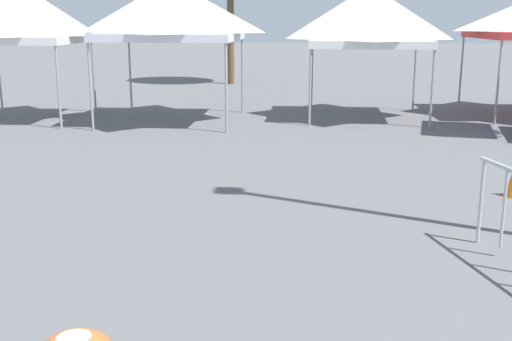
{
  "coord_description": "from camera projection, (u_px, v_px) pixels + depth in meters",
  "views": [
    {
      "loc": [
        0.07,
        -0.61,
        2.69
      ],
      "look_at": [
        -0.29,
        5.03,
        1.3
      ],
      "focal_mm": 43.7,
      "sensor_mm": 36.0,
      "label": 1
    }
  ],
  "objects": [
    {
      "name": "canopy_tent_behind_left",
      "position": [
        369.0,
        16.0,
        16.64
      ],
      "size": [
        3.3,
        3.3,
        3.53
      ],
      "color": "#9E9EA3",
      "rests_on": "ground"
    },
    {
      "name": "canopy_tent_far_left",
      "position": [
        171.0,
        10.0,
        16.06
      ],
      "size": [
        3.58,
        3.58,
        3.63
      ],
      "color": "#9E9EA3",
      "rests_on": "ground"
    },
    {
      "name": "canopy_tent_center",
      "position": [
        20.0,
        13.0,
        16.32
      ],
      "size": [
        2.97,
        2.97,
        3.57
      ],
      "color": "#9E9EA3",
      "rests_on": "ground"
    }
  ]
}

